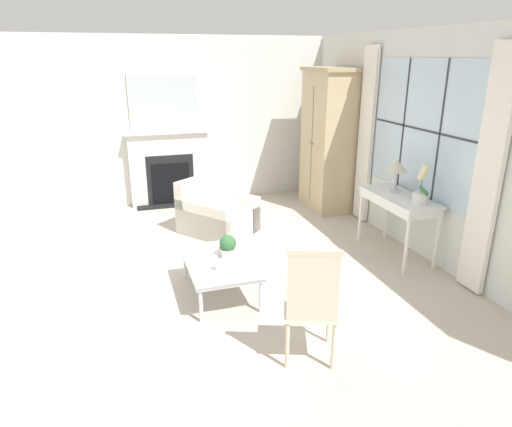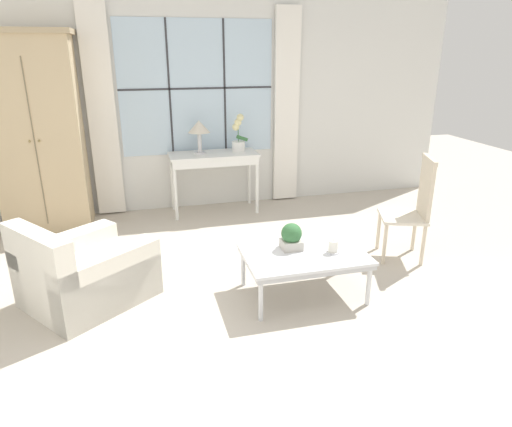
{
  "view_description": "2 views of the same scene",
  "coord_description": "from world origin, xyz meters",
  "views": [
    {
      "loc": [
        4.85,
        -0.7,
        2.48
      ],
      "look_at": [
        0.22,
        0.76,
        0.79
      ],
      "focal_mm": 32.0,
      "sensor_mm": 36.0,
      "label": 1
    },
    {
      "loc": [
        -0.83,
        -3.13,
        2.09
      ],
      "look_at": [
        0.2,
        0.75,
        0.64
      ],
      "focal_mm": 32.0,
      "sensor_mm": 36.0,
      "label": 2
    }
  ],
  "objects": [
    {
      "name": "wall_back_windowed",
      "position": [
        0.0,
        3.02,
        1.4
      ],
      "size": [
        7.2,
        0.14,
        2.8
      ],
      "color": "silver",
      "rests_on": "ground_plane"
    },
    {
      "name": "potted_orchid",
      "position": [
        0.48,
        2.73,
        0.99
      ],
      "size": [
        0.22,
        0.17,
        0.49
      ],
      "color": "white",
      "rests_on": "console_table"
    },
    {
      "name": "potted_plant_small",
      "position": [
        0.42,
        0.37,
        0.53
      ],
      "size": [
        0.18,
        0.18,
        0.24
      ],
      "color": "#BCB7AD",
      "rests_on": "coffee_table"
    },
    {
      "name": "console_table",
      "position": [
        0.13,
        2.69,
        0.71
      ],
      "size": [
        1.15,
        0.51,
        0.8
      ],
      "color": "white",
      "rests_on": "ground_plane"
    },
    {
      "name": "armchair_upholstered",
      "position": [
        -1.36,
        0.64,
        0.25
      ],
      "size": [
        1.25,
        1.22,
        0.77
      ],
      "color": "silver",
      "rests_on": "ground_plane"
    },
    {
      "name": "pillar_candle",
      "position": [
        0.74,
        0.2,
        0.47
      ],
      "size": [
        0.12,
        0.12,
        0.13
      ],
      "color": "silver",
      "rests_on": "coffee_table"
    },
    {
      "name": "side_chair_wooden",
      "position": [
        1.86,
        0.71,
        0.6
      ],
      "size": [
        0.56,
        0.56,
        1.08
      ],
      "color": "beige",
      "rests_on": "ground_plane"
    },
    {
      "name": "coffee_table",
      "position": [
        0.5,
        0.26,
        0.37
      ],
      "size": [
        1.06,
        0.71,
        0.41
      ],
      "color": "silver",
      "rests_on": "ground_plane"
    },
    {
      "name": "armoire",
      "position": [
        -1.93,
        2.67,
        1.16
      ],
      "size": [
        1.04,
        0.62,
        2.3
      ],
      "color": "tan",
      "rests_on": "ground_plane"
    },
    {
      "name": "ground_plane",
      "position": [
        0.0,
        0.0,
        0.0
      ],
      "size": [
        14.0,
        14.0,
        0.0
      ],
      "primitive_type": "plane",
      "color": "#BCB2A3"
    },
    {
      "name": "table_lamp",
      "position": [
        -0.04,
        2.72,
        1.13
      ],
      "size": [
        0.28,
        0.28,
        0.43
      ],
      "color": "silver",
      "rests_on": "console_table"
    }
  ]
}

